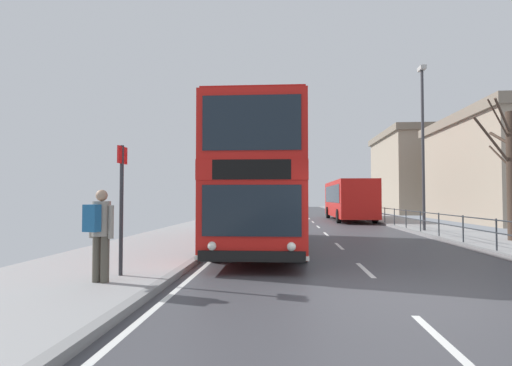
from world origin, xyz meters
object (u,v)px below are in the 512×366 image
Objects in this scene: street_lamp_far_side at (423,135)px; pedestrian_with_backpack at (100,228)px; bare_tree_far_00 at (511,171)px; background_building_01 at (445,172)px; double_decker_bus_main at (263,183)px; background_bus_far_lane at (349,199)px; bus_stop_sign_near at (122,195)px.

pedestrian_with_backpack is at bearing -128.26° from street_lamp_far_side.
background_building_01 is at bearing 73.18° from bare_tree_far_00.
bare_tree_far_00 is (9.25, 1.81, 0.50)m from double_decker_bus_main.
background_building_01 is at bearing 49.86° from background_bus_far_lane.
background_building_01 is at bearing 67.31° from street_lamp_far_side.
double_decker_bus_main is at bearing -119.56° from background_building_01.
pedestrian_with_backpack is (-8.27, -24.04, -0.47)m from background_bus_far_lane.
background_building_01 reaches higher than background_bus_far_lane.
background_building_01 is (13.08, 15.51, 2.95)m from background_bus_far_lane.
double_decker_bus_main is 2.00× the size of bare_tree_far_00.
pedestrian_with_backpack is at bearing -118.35° from background_building_01.
bare_tree_far_00 is 32.50m from background_building_01.
double_decker_bus_main reaches higher than bus_stop_sign_near.
background_bus_far_lane reaches higher than bus_stop_sign_near.
pedestrian_with_backpack is 0.22× the size of street_lamp_far_side.
double_decker_bus_main is 6.03× the size of pedestrian_with_backpack.
bare_tree_far_00 reaches higher than bus_stop_sign_near.
pedestrian_with_backpack is 16.91m from street_lamp_far_side.
bus_stop_sign_near is 16.16m from street_lamp_far_side.
background_bus_far_lane is 6.07× the size of pedestrian_with_backpack.
bus_stop_sign_near is (-8.16, -23.31, 0.16)m from background_bus_far_lane.
pedestrian_with_backpack is 45.07m from background_building_01.
double_decker_bus_main is 0.99× the size of background_bus_far_lane.
double_decker_bus_main is at bearing 67.97° from pedestrian_with_backpack.
background_building_01 is (21.24, 38.81, 2.79)m from bus_stop_sign_near.
bus_stop_sign_near is (0.11, 0.74, 0.63)m from pedestrian_with_backpack.
background_building_01 is (9.39, 31.07, 1.82)m from bare_tree_far_00.
background_bus_far_lane is at bearing 70.70° from bus_stop_sign_near.
double_decker_bus_main is at bearing -168.95° from bare_tree_far_00.
bare_tree_far_00 reaches higher than background_bus_far_lane.
street_lamp_far_side reaches higher than background_bus_far_lane.
background_bus_far_lane is 25.43m from pedestrian_with_backpack.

